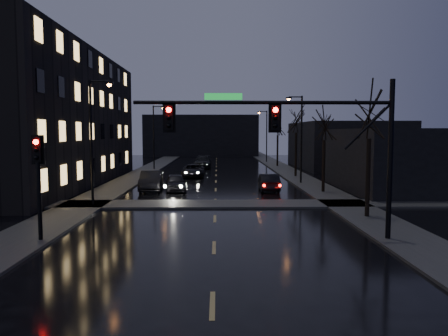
{
  "coord_description": "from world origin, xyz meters",
  "views": [
    {
      "loc": [
        0.14,
        -9.65,
        4.76
      ],
      "look_at": [
        0.43,
        9.12,
        3.2
      ],
      "focal_mm": 35.0,
      "sensor_mm": 36.0,
      "label": 1
    }
  ],
  "objects_px": {
    "oncoming_car_a": "(176,182)",
    "oncoming_car_d": "(203,162)",
    "oncoming_car_b": "(151,181)",
    "oncoming_car_c": "(193,171)",
    "lead_car": "(269,182)"
  },
  "relations": [
    {
      "from": "oncoming_car_a",
      "to": "oncoming_car_d",
      "type": "height_order",
      "value": "oncoming_car_d"
    },
    {
      "from": "oncoming_car_b",
      "to": "oncoming_car_d",
      "type": "height_order",
      "value": "oncoming_car_b"
    },
    {
      "from": "oncoming_car_d",
      "to": "oncoming_car_c",
      "type": "bearing_deg",
      "value": -92.42
    },
    {
      "from": "oncoming_car_a",
      "to": "lead_car",
      "type": "xyz_separation_m",
      "value": [
        7.5,
        -0.01,
        -0.0
      ]
    },
    {
      "from": "oncoming_car_c",
      "to": "lead_car",
      "type": "xyz_separation_m",
      "value": [
        6.7,
        -10.89,
        0.01
      ]
    },
    {
      "from": "oncoming_car_b",
      "to": "oncoming_car_d",
      "type": "bearing_deg",
      "value": 77.6
    },
    {
      "from": "oncoming_car_a",
      "to": "oncoming_car_c",
      "type": "relative_size",
      "value": 0.83
    },
    {
      "from": "oncoming_car_b",
      "to": "lead_car",
      "type": "relative_size",
      "value": 1.14
    },
    {
      "from": "oncoming_car_a",
      "to": "lead_car",
      "type": "height_order",
      "value": "same"
    },
    {
      "from": "oncoming_car_a",
      "to": "oncoming_car_b",
      "type": "bearing_deg",
      "value": 163.8
    },
    {
      "from": "oncoming_car_b",
      "to": "oncoming_car_d",
      "type": "relative_size",
      "value": 0.89
    },
    {
      "from": "oncoming_car_a",
      "to": "oncoming_car_b",
      "type": "relative_size",
      "value": 0.85
    },
    {
      "from": "oncoming_car_a",
      "to": "lead_car",
      "type": "bearing_deg",
      "value": -6.57
    },
    {
      "from": "oncoming_car_a",
      "to": "oncoming_car_d",
      "type": "xyz_separation_m",
      "value": [
        1.41,
        22.87,
        0.08
      ]
    },
    {
      "from": "oncoming_car_a",
      "to": "oncoming_car_d",
      "type": "bearing_deg",
      "value": 79.96
    }
  ]
}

